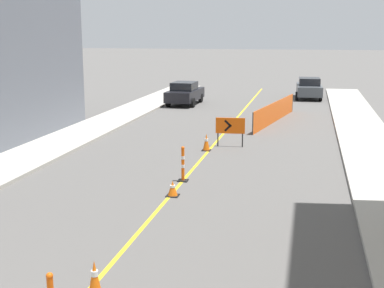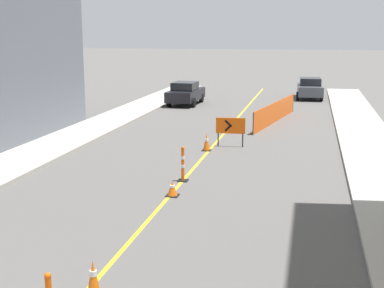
# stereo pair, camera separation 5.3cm
# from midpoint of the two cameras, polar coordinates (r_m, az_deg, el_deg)

# --- Properties ---
(lane_stripe) EXTENTS (0.12, 47.95, 0.01)m
(lane_stripe) POSITION_cam_midpoint_polar(r_m,az_deg,el_deg) (24.68, 2.45, 0.13)
(lane_stripe) COLOR gold
(lane_stripe) RESTS_ON ground_plane
(sidewalk_left) EXTENTS (2.62, 47.95, 0.14)m
(sidewalk_left) POSITION_cam_midpoint_polar(r_m,az_deg,el_deg) (26.69, -12.22, 0.92)
(sidewalk_left) COLOR #ADA89E
(sidewalk_left) RESTS_ON ground_plane
(sidewalk_right) EXTENTS (2.62, 47.95, 0.14)m
(sidewalk_right) POSITION_cam_midpoint_polar(r_m,az_deg,el_deg) (24.47, 18.50, -0.44)
(sidewalk_right) COLOR #ADA89E
(sidewalk_right) RESTS_ON ground_plane
(traffic_cone_second) EXTENTS (0.34, 0.34, 0.73)m
(traffic_cone_second) POSITION_cam_midpoint_polar(r_m,az_deg,el_deg) (10.89, -10.48, -13.89)
(traffic_cone_second) COLOR black
(traffic_cone_second) RESTS_ON ground_plane
(traffic_cone_third) EXTENTS (0.39, 0.39, 0.49)m
(traffic_cone_third) POSITION_cam_midpoint_polar(r_m,az_deg,el_deg) (16.77, -2.17, -4.77)
(traffic_cone_third) COLOR black
(traffic_cone_third) RESTS_ON ground_plane
(traffic_cone_fourth) EXTENTS (0.37, 0.37, 0.74)m
(traffic_cone_fourth) POSITION_cam_midpoint_polar(r_m,az_deg,el_deg) (23.02, 1.48, 0.19)
(traffic_cone_fourth) COLOR black
(traffic_cone_fourth) RESTS_ON ground_plane
(delineator_post_rear) EXTENTS (0.34, 0.34, 1.23)m
(delineator_post_rear) POSITION_cam_midpoint_polar(r_m,az_deg,el_deg) (18.32, -1.06, -2.36)
(delineator_post_rear) COLOR black
(delineator_post_rear) RESTS_ON ground_plane
(arrow_barricade_primary) EXTENTS (1.30, 0.17, 1.30)m
(arrow_barricade_primary) POSITION_cam_midpoint_polar(r_m,az_deg,el_deg) (23.77, 4.04, 1.87)
(arrow_barricade_primary) COLOR #EF560C
(arrow_barricade_primary) RESTS_ON ground_plane
(safety_mesh_fence) EXTENTS (1.69, 8.48, 1.14)m
(safety_mesh_fence) POSITION_cam_midpoint_polar(r_m,az_deg,el_deg) (30.65, 8.80, 3.41)
(safety_mesh_fence) COLOR #EF560C
(safety_mesh_fence) RESTS_ON ground_plane
(parked_car_curb_near) EXTENTS (1.96, 4.36, 1.59)m
(parked_car_curb_near) POSITION_cam_midpoint_polar(r_m,az_deg,el_deg) (37.45, -0.82, 5.45)
(parked_car_curb_near) COLOR black
(parked_car_curb_near) RESTS_ON ground_plane
(parked_car_curb_mid) EXTENTS (2.00, 4.38, 1.59)m
(parked_car_curb_mid) POSITION_cam_midpoint_polar(r_m,az_deg,el_deg) (41.72, 12.35, 5.85)
(parked_car_curb_mid) COLOR #474C51
(parked_car_curb_mid) RESTS_ON ground_plane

